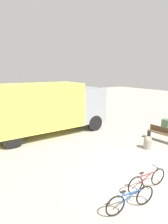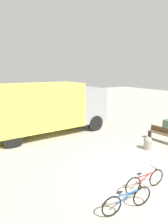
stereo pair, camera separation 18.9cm
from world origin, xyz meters
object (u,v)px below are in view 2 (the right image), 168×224
Objects in this scene: bicycle_near at (127,200)px; utility_box at (168,125)px; delivery_truck at (47,106)px; bicycle_middle at (145,181)px; bollard_near_bench at (148,143)px; park_bench at (166,134)px.

utility_box is (7.80, 3.49, 0.03)m from bicycle_near.
delivery_truck is 4.59× the size of bicycle_middle.
utility_box reaches higher than bicycle_near.
bicycle_middle is 2.26× the size of utility_box.
bicycle_middle reaches higher than bollard_near_bench.
park_bench is 2.42m from utility_box.
delivery_truck reaches higher than bicycle_near.
bicycle_near is 4.68m from bollard_near_bench.
bicycle_near is (-0.64, -7.53, -1.48)m from delivery_truck.
park_bench is at bearing -151.28° from utility_box.
delivery_truck is at bearing 123.28° from bollard_near_bench.
delivery_truck reaches higher than park_bench.
park_bench is 4.91m from bicycle_middle.
delivery_truck is 11.21× the size of bollard_near_bench.
bollard_near_bench is at bearing -162.66° from utility_box.
park_bench is 6.14m from bicycle_near.
park_bench is at bearing 32.18° from bicycle_middle.
delivery_truck is 10.39× the size of utility_box.
bicycle_middle is (-4.48, -2.02, -0.14)m from park_bench.
park_bench reaches higher than bicycle_middle.
bollard_near_bench is at bearing 84.29° from park_bench.
delivery_truck reaches higher than bicycle_middle.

